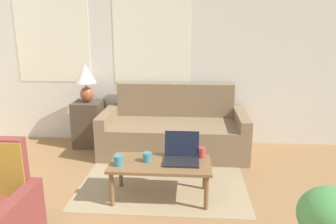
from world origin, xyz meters
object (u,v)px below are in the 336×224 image
couch (174,133)px  laptop (181,155)px  coffee_table (160,167)px  table_lamp (86,79)px  cup_white (119,160)px  cup_navy (202,152)px  cup_yellow (147,157)px

couch → laptop: size_ratio=5.53×
coffee_table → laptop: laptop is taller
couch → table_lamp: bearing=173.2°
laptop → cup_white: laptop is taller
table_lamp → cup_navy: (1.61, -1.27, -0.55)m
couch → cup_white: couch is taller
coffee_table → cup_navy: size_ratio=9.47×
coffee_table → couch: bearing=87.1°
cup_yellow → coffee_table: bearing=-7.7°
cup_yellow → laptop: bearing=8.7°
laptop → cup_yellow: bearing=-171.3°
table_lamp → coffee_table: bearing=-50.4°
cup_navy → table_lamp: bearing=141.7°
coffee_table → cup_yellow: size_ratio=10.78×
coffee_table → cup_white: size_ratio=9.97×
cup_navy → cup_white: (-0.82, -0.26, -0.00)m
couch → table_lamp: (-1.26, 0.15, 0.71)m
cup_yellow → table_lamp: bearing=126.7°
laptop → cup_yellow: laptop is taller
couch → cup_navy: bearing=-72.6°
table_lamp → cup_navy: bearing=-38.3°
table_lamp → coffee_table: 1.98m
cup_white → cup_yellow: bearing=22.8°
couch → coffee_table: (-0.06, -1.29, 0.07)m
laptop → cup_navy: size_ratio=3.31×
cup_yellow → couch: bearing=81.1°
coffee_table → table_lamp: bearing=129.6°
couch → cup_white: 1.47m
couch → cup_navy: size_ratio=18.31×
laptop → cup_navy: 0.23m
cup_yellow → cup_white: (-0.27, -0.11, 0.00)m
cup_navy → cup_white: cup_navy is taller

